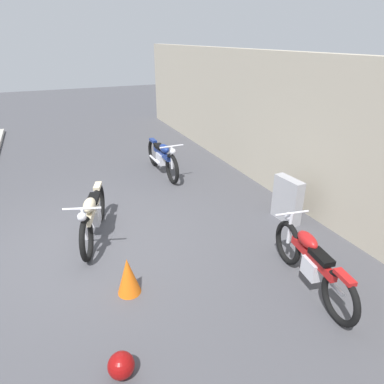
{
  "coord_description": "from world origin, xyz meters",
  "views": [
    {
      "loc": [
        5.14,
        -0.31,
        3.22
      ],
      "look_at": [
        -0.2,
        2.0,
        0.55
      ],
      "focal_mm": 31.74,
      "sensor_mm": 36.0,
      "label": 1
    }
  ],
  "objects_px": {
    "stone_marker": "(287,200)",
    "traffic_cone": "(128,276)",
    "helmet": "(121,365)",
    "motorcycle_blue": "(162,157)",
    "motorcycle_cream": "(93,215)",
    "motorcycle_red": "(311,262)"
  },
  "relations": [
    {
      "from": "helmet",
      "to": "traffic_cone",
      "type": "xyz_separation_m",
      "value": [
        -1.22,
        0.38,
        0.13
      ]
    },
    {
      "from": "motorcycle_blue",
      "to": "motorcycle_cream",
      "type": "xyz_separation_m",
      "value": [
        2.4,
        -2.08,
        -0.01
      ]
    },
    {
      "from": "stone_marker",
      "to": "helmet",
      "type": "height_order",
      "value": "stone_marker"
    },
    {
      "from": "motorcycle_cream",
      "to": "helmet",
      "type": "bearing_deg",
      "value": 14.44
    },
    {
      "from": "motorcycle_blue",
      "to": "motorcycle_cream",
      "type": "height_order",
      "value": "motorcycle_blue"
    },
    {
      "from": "stone_marker",
      "to": "traffic_cone",
      "type": "distance_m",
      "value": 3.36
    },
    {
      "from": "motorcycle_cream",
      "to": "motorcycle_red",
      "type": "bearing_deg",
      "value": 63.25
    },
    {
      "from": "stone_marker",
      "to": "traffic_cone",
      "type": "bearing_deg",
      "value": -75.84
    },
    {
      "from": "helmet",
      "to": "motorcycle_cream",
      "type": "distance_m",
      "value": 2.88
    },
    {
      "from": "traffic_cone",
      "to": "motorcycle_red",
      "type": "bearing_deg",
      "value": 69.43
    },
    {
      "from": "stone_marker",
      "to": "motorcycle_blue",
      "type": "relative_size",
      "value": 0.41
    },
    {
      "from": "helmet",
      "to": "traffic_cone",
      "type": "height_order",
      "value": "traffic_cone"
    },
    {
      "from": "helmet",
      "to": "motorcycle_red",
      "type": "height_order",
      "value": "motorcycle_red"
    },
    {
      "from": "stone_marker",
      "to": "motorcycle_cream",
      "type": "height_order",
      "value": "motorcycle_cream"
    },
    {
      "from": "helmet",
      "to": "traffic_cone",
      "type": "distance_m",
      "value": 1.28
    },
    {
      "from": "motorcycle_blue",
      "to": "motorcycle_red",
      "type": "height_order",
      "value": "motorcycle_blue"
    },
    {
      "from": "motorcycle_blue",
      "to": "helmet",
      "type": "bearing_deg",
      "value": -24.55
    },
    {
      "from": "stone_marker",
      "to": "motorcycle_cream",
      "type": "bearing_deg",
      "value": -103.37
    },
    {
      "from": "traffic_cone",
      "to": "motorcycle_blue",
      "type": "distance_m",
      "value": 4.46
    },
    {
      "from": "motorcycle_cream",
      "to": "motorcycle_red",
      "type": "distance_m",
      "value": 3.58
    },
    {
      "from": "traffic_cone",
      "to": "helmet",
      "type": "bearing_deg",
      "value": -17.36
    },
    {
      "from": "stone_marker",
      "to": "motorcycle_blue",
      "type": "height_order",
      "value": "motorcycle_blue"
    }
  ]
}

